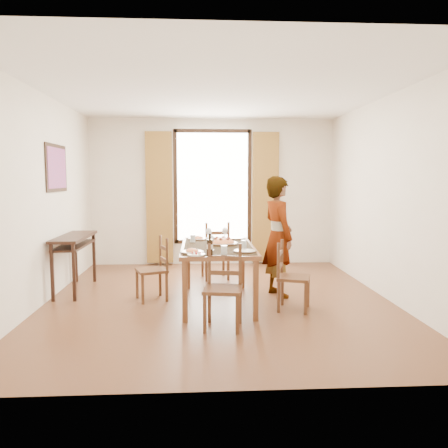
{
  "coord_description": "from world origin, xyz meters",
  "views": [
    {
      "loc": [
        -0.25,
        -5.65,
        1.61
      ],
      "look_at": [
        0.08,
        0.14,
        1.0
      ],
      "focal_mm": 35.0,
      "sensor_mm": 36.0,
      "label": 1
    }
  ],
  "objects": [
    {
      "name": "plate_ne",
      "position": [
        0.25,
        0.44,
        0.78
      ],
      "size": [
        0.27,
        0.27,
        0.05
      ],
      "primitive_type": null,
      "color": "silver",
      "rests_on": "dining_table"
    },
    {
      "name": "pasta_platter",
      "position": [
        0.04,
        -0.06,
        0.81
      ],
      "size": [
        0.4,
        0.4,
        0.1
      ],
      "primitive_type": null,
      "color": "red",
      "rests_on": "dining_table"
    },
    {
      "name": "chair_north",
      "position": [
        0.01,
        1.22,
        0.43
      ],
      "size": [
        0.47,
        0.47,
        0.93
      ],
      "rotation": [
        0.0,
        0.0,
        3.31
      ],
      "color": "#50351A",
      "rests_on": "ground"
    },
    {
      "name": "wine_bottle",
      "position": [
        -0.14,
        -0.87,
        0.88
      ],
      "size": [
        0.07,
        0.07,
        0.25
      ],
      "primitive_type": null,
      "color": "black",
      "rests_on": "dining_table"
    },
    {
      "name": "chair_south",
      "position": [
        0.0,
        -1.07,
        0.42
      ],
      "size": [
        0.46,
        0.46,
        0.9
      ],
      "rotation": [
        0.0,
        0.0,
        -0.17
      ],
      "color": "#50351A",
      "rests_on": "ground"
    },
    {
      "name": "chair_west",
      "position": [
        -0.86,
        0.07,
        0.39
      ],
      "size": [
        0.48,
        0.48,
        0.84
      ],
      "rotation": [
        0.0,
        0.0,
        -1.21
      ],
      "color": "#50351A",
      "rests_on": "ground"
    },
    {
      "name": "chair_east",
      "position": [
        0.87,
        -0.48,
        0.39
      ],
      "size": [
        0.47,
        0.47,
        0.85
      ],
      "rotation": [
        0.0,
        0.0,
        1.25
      ],
      "color": "#50351A",
      "rests_on": "ground"
    },
    {
      "name": "ground",
      "position": [
        0.0,
        0.0,
        0.0
      ],
      "size": [
        5.0,
        5.0,
        0.0
      ],
      "primitive_type": "plane",
      "color": "#4B2B17",
      "rests_on": "ground"
    },
    {
      "name": "wine_glass_b",
      "position": [
        0.1,
        0.28,
        0.85
      ],
      "size": [
        0.08,
        0.08,
        0.18
      ],
      "primitive_type": null,
      "color": "white",
      "rests_on": "dining_table"
    },
    {
      "name": "dining_table",
      "position": [
        -0.02,
        -0.13,
        0.69
      ],
      "size": [
        0.92,
        1.61,
        0.76
      ],
      "color": "brown",
      "rests_on": "ground"
    },
    {
      "name": "wine_glass_c",
      "position": [
        -0.12,
        0.25,
        0.85
      ],
      "size": [
        0.08,
        0.08,
        0.18
      ],
      "primitive_type": null,
      "color": "white",
      "rests_on": "dining_table"
    },
    {
      "name": "caprese_plate",
      "position": [
        -0.29,
        -0.85,
        0.78
      ],
      "size": [
        0.2,
        0.2,
        0.04
      ],
      "primitive_type": null,
      "color": "silver",
      "rests_on": "dining_table"
    },
    {
      "name": "plate_nw",
      "position": [
        -0.27,
        0.39,
        0.78
      ],
      "size": [
        0.27,
        0.27,
        0.05
      ],
      "primitive_type": null,
      "color": "silver",
      "rests_on": "dining_table"
    },
    {
      "name": "plate_sw",
      "position": [
        -0.34,
        -0.69,
        0.78
      ],
      "size": [
        0.27,
        0.27,
        0.05
      ],
      "primitive_type": null,
      "color": "silver",
      "rests_on": "dining_table"
    },
    {
      "name": "wine_glass_a",
      "position": [
        -0.11,
        -0.51,
        0.85
      ],
      "size": [
        0.08,
        0.08,
        0.18
      ],
      "primitive_type": null,
      "color": "white",
      "rests_on": "dining_table"
    },
    {
      "name": "tumbler_c",
      "position": [
        0.03,
        -0.81,
        0.81
      ],
      "size": [
        0.07,
        0.07,
        0.1
      ],
      "primitive_type": "cylinder",
      "color": "silver",
      "rests_on": "dining_table"
    },
    {
      "name": "plate_se",
      "position": [
        0.28,
        -0.67,
        0.78
      ],
      "size": [
        0.27,
        0.27,
        0.05
      ],
      "primitive_type": null,
      "color": "silver",
      "rests_on": "dining_table"
    },
    {
      "name": "tumbler_a",
      "position": [
        0.29,
        -0.4,
        0.81
      ],
      "size": [
        0.07,
        0.07,
        0.1
      ],
      "primitive_type": "cylinder",
      "color": "silver",
      "rests_on": "dining_table"
    },
    {
      "name": "tumbler_b",
      "position": [
        -0.34,
        0.16,
        0.81
      ],
      "size": [
        0.07,
        0.07,
        0.1
      ],
      "primitive_type": "cylinder",
      "color": "silver",
      "rests_on": "dining_table"
    },
    {
      "name": "room_shell",
      "position": [
        -0.0,
        0.13,
        1.54
      ],
      "size": [
        4.6,
        5.1,
        2.74
      ],
      "color": "white",
      "rests_on": "ground"
    },
    {
      "name": "man",
      "position": [
        0.82,
        0.19,
        0.82
      ],
      "size": [
        0.8,
        0.7,
        1.64
      ],
      "primitive_type": "imported",
      "rotation": [
        0.0,
        0.0,
        1.84
      ],
      "color": "#9BA0A4",
      "rests_on": "ground"
    },
    {
      "name": "console_table",
      "position": [
        -2.03,
        0.6,
        0.68
      ],
      "size": [
        0.38,
        1.2,
        0.8
      ],
      "color": "black",
      "rests_on": "ground"
    }
  ]
}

